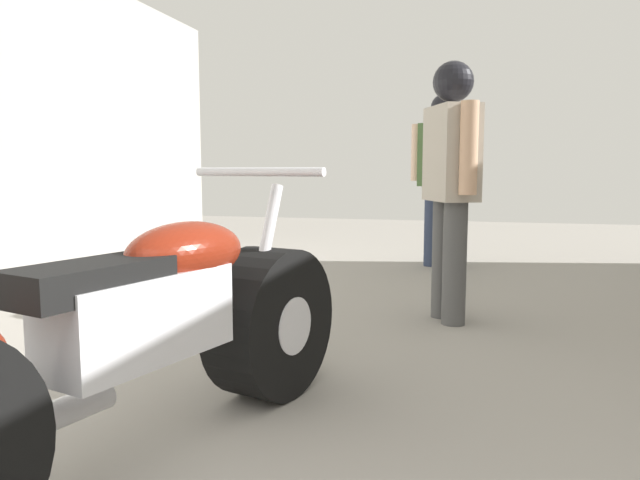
% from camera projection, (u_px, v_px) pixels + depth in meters
% --- Properties ---
extents(ground_plane, '(17.03, 17.03, 0.00)m').
position_uv_depth(ground_plane, '(422.00, 349.00, 3.28)').
color(ground_plane, gray).
extents(motorcycle_maroon_cruiser, '(0.88, 2.10, 0.99)m').
position_uv_depth(motorcycle_maroon_cruiser, '(131.00, 350.00, 1.91)').
color(motorcycle_maroon_cruiser, black).
rests_on(motorcycle_maroon_cruiser, ground_plane).
extents(mechanic_in_blue, '(0.39, 0.63, 1.65)m').
position_uv_depth(mechanic_in_blue, '(451.00, 168.00, 3.78)').
color(mechanic_in_blue, '#4C4C4C').
rests_on(mechanic_in_blue, ground_plane).
extents(mechanic_with_helmet, '(0.68, 0.36, 1.72)m').
position_uv_depth(mechanic_with_helmet, '(443.00, 164.00, 5.95)').
color(mechanic_with_helmet, '#2D3851').
rests_on(mechanic_with_helmet, ground_plane).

